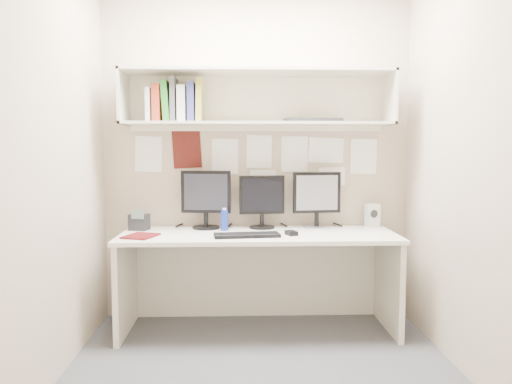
{
  "coord_description": "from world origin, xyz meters",
  "views": [
    {
      "loc": [
        -0.14,
        -2.95,
        1.34
      ],
      "look_at": [
        -0.03,
        0.35,
        1.06
      ],
      "focal_mm": 35.0,
      "sensor_mm": 36.0,
      "label": 1
    }
  ],
  "objects_px": {
    "monitor_center": "(262,199)",
    "desk_phone": "(139,222)",
    "maroon_notebook": "(141,236)",
    "monitor_right": "(317,197)",
    "speaker": "(372,215)",
    "monitor_left": "(206,197)",
    "keyboard": "(247,235)",
    "desk": "(258,281)"
  },
  "relations": [
    {
      "from": "speaker",
      "to": "monitor_right",
      "type": "bearing_deg",
      "value": 166.98
    },
    {
      "from": "monitor_left",
      "to": "desk_phone",
      "type": "height_order",
      "value": "monitor_left"
    },
    {
      "from": "speaker",
      "to": "desk_phone",
      "type": "distance_m",
      "value": 1.8
    },
    {
      "from": "maroon_notebook",
      "to": "monitor_left",
      "type": "bearing_deg",
      "value": 59.17
    },
    {
      "from": "desk_phone",
      "to": "monitor_center",
      "type": "bearing_deg",
      "value": 19.54
    },
    {
      "from": "desk",
      "to": "monitor_right",
      "type": "distance_m",
      "value": 0.79
    },
    {
      "from": "monitor_left",
      "to": "monitor_right",
      "type": "relative_size",
      "value": 1.03
    },
    {
      "from": "desk",
      "to": "monitor_center",
      "type": "relative_size",
      "value": 4.92
    },
    {
      "from": "desk",
      "to": "keyboard",
      "type": "distance_m",
      "value": 0.42
    },
    {
      "from": "keyboard",
      "to": "speaker",
      "type": "relative_size",
      "value": 2.51
    },
    {
      "from": "maroon_notebook",
      "to": "desk",
      "type": "bearing_deg",
      "value": 28.92
    },
    {
      "from": "monitor_center",
      "to": "speaker",
      "type": "distance_m",
      "value": 0.88
    },
    {
      "from": "keyboard",
      "to": "desk_phone",
      "type": "xyz_separation_m",
      "value": [
        -0.81,
        0.31,
        0.05
      ]
    },
    {
      "from": "monitor_left",
      "to": "keyboard",
      "type": "height_order",
      "value": "monitor_left"
    },
    {
      "from": "monitor_center",
      "to": "desk",
      "type": "bearing_deg",
      "value": -104.68
    },
    {
      "from": "desk",
      "to": "monitor_left",
      "type": "bearing_deg",
      "value": 150.96
    },
    {
      "from": "monitor_left",
      "to": "speaker",
      "type": "height_order",
      "value": "monitor_left"
    },
    {
      "from": "maroon_notebook",
      "to": "desk_phone",
      "type": "distance_m",
      "value": 0.31
    },
    {
      "from": "desk",
      "to": "keyboard",
      "type": "bearing_deg",
      "value": -118.16
    },
    {
      "from": "monitor_left",
      "to": "maroon_notebook",
      "type": "distance_m",
      "value": 0.61
    },
    {
      "from": "maroon_notebook",
      "to": "monitor_right",
      "type": "bearing_deg",
      "value": 34.76
    },
    {
      "from": "monitor_center",
      "to": "speaker",
      "type": "xyz_separation_m",
      "value": [
        0.87,
        0.03,
        -0.13
      ]
    },
    {
      "from": "desk_phone",
      "to": "maroon_notebook",
      "type": "bearing_deg",
      "value": -61.56
    },
    {
      "from": "monitor_left",
      "to": "maroon_notebook",
      "type": "height_order",
      "value": "monitor_left"
    },
    {
      "from": "monitor_center",
      "to": "monitor_right",
      "type": "xyz_separation_m",
      "value": [
        0.42,
        -0.0,
        0.01
      ]
    },
    {
      "from": "desk",
      "to": "desk_phone",
      "type": "bearing_deg",
      "value": 170.32
    },
    {
      "from": "monitor_right",
      "to": "speaker",
      "type": "relative_size",
      "value": 2.38
    },
    {
      "from": "monitor_center",
      "to": "desk_phone",
      "type": "distance_m",
      "value": 0.95
    },
    {
      "from": "keyboard",
      "to": "maroon_notebook",
      "type": "xyz_separation_m",
      "value": [
        -0.74,
        0.02,
        -0.0
      ]
    },
    {
      "from": "monitor_left",
      "to": "keyboard",
      "type": "relative_size",
      "value": 0.98
    },
    {
      "from": "maroon_notebook",
      "to": "speaker",
      "type": "bearing_deg",
      "value": 31.86
    },
    {
      "from": "monitor_right",
      "to": "desk_phone",
      "type": "bearing_deg",
      "value": 176.8
    },
    {
      "from": "monitor_left",
      "to": "desk_phone",
      "type": "xyz_separation_m",
      "value": [
        -0.5,
        -0.07,
        -0.18
      ]
    },
    {
      "from": "monitor_right",
      "to": "keyboard",
      "type": "bearing_deg",
      "value": -151.2
    },
    {
      "from": "keyboard",
      "to": "speaker",
      "type": "bearing_deg",
      "value": 16.02
    },
    {
      "from": "monitor_center",
      "to": "monitor_right",
      "type": "bearing_deg",
      "value": -5.44
    },
    {
      "from": "keyboard",
      "to": "speaker",
      "type": "xyz_separation_m",
      "value": [
        0.99,
        0.41,
        0.08
      ]
    },
    {
      "from": "desk",
      "to": "speaker",
      "type": "height_order",
      "value": "speaker"
    },
    {
      "from": "monitor_right",
      "to": "monitor_center",
      "type": "bearing_deg",
      "value": 173.98
    },
    {
      "from": "monitor_left",
      "to": "keyboard",
      "type": "xyz_separation_m",
      "value": [
        0.31,
        -0.38,
        -0.23
      ]
    },
    {
      "from": "speaker",
      "to": "maroon_notebook",
      "type": "xyz_separation_m",
      "value": [
        -1.73,
        -0.4,
        -0.08
      ]
    },
    {
      "from": "monitor_right",
      "to": "desk_phone",
      "type": "xyz_separation_m",
      "value": [
        -1.36,
        -0.07,
        -0.18
      ]
    }
  ]
}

